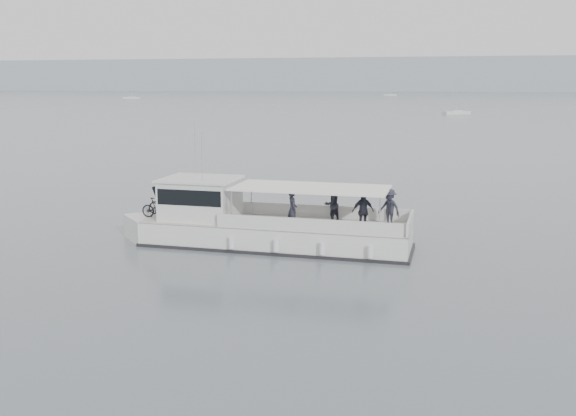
# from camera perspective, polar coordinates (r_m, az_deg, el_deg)

# --- Properties ---
(ground) EXTENTS (1400.00, 1400.00, 0.00)m
(ground) POSITION_cam_1_polar(r_m,az_deg,el_deg) (25.94, 11.79, -3.65)
(ground) COLOR #545C63
(ground) RESTS_ON ground
(headland) EXTENTS (1400.00, 90.00, 28.00)m
(headland) POSITION_cam_1_polar(r_m,az_deg,el_deg) (585.16, 13.47, 11.43)
(headland) COLOR #939EA8
(headland) RESTS_ON ground
(tour_boat) EXTENTS (12.27, 3.40, 5.13)m
(tour_boat) POSITION_cam_1_polar(r_m,az_deg,el_deg) (26.03, -3.34, -1.48)
(tour_boat) COLOR silver
(tour_boat) RESTS_ON ground
(moored_fleet) EXTENTS (352.93, 329.54, 9.38)m
(moored_fleet) POSITION_cam_1_polar(r_m,az_deg,el_deg) (216.49, 17.61, 8.87)
(moored_fleet) COLOR silver
(moored_fleet) RESTS_ON ground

